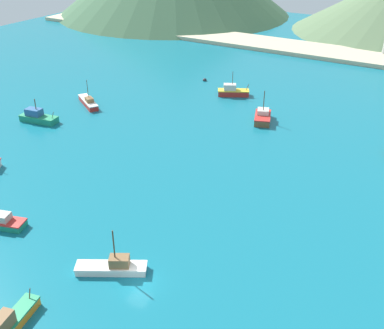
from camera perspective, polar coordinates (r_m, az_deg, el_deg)
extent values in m
cube|color=#146B7F|center=(78.98, 6.53, -1.46)|extent=(260.00, 280.00, 0.50)
cube|color=silver|center=(59.48, -9.77, -12.40)|extent=(8.41, 6.04, 0.77)
cube|color=white|center=(59.17, -9.81, -12.04)|extent=(8.58, 6.16, 0.20)
cube|color=brown|center=(58.51, -8.82, -11.53)|extent=(2.85, 2.54, 1.29)
cylinder|color=#4C3823|center=(56.98, -9.50, -9.51)|extent=(0.17, 0.17, 3.89)
cube|color=red|center=(113.60, 5.05, 8.64)|extent=(7.54, 5.53, 1.22)
cube|color=gold|center=(113.36, 5.06, 8.97)|extent=(7.69, 5.64, 0.20)
cube|color=beige|center=(113.07, 4.62, 9.37)|extent=(3.42, 2.98, 1.40)
cylinder|color=#4C3823|center=(113.27, 6.74, 9.28)|extent=(0.67, 0.43, 1.64)
cylinder|color=#4C3823|center=(112.37, 4.96, 10.45)|extent=(0.12, 0.12, 3.12)
cube|color=orange|center=(55.38, -21.28, -17.97)|extent=(3.75, 8.78, 0.95)
cube|color=#238C5B|center=(54.99, -21.39, -17.55)|extent=(3.83, 8.95, 0.20)
cube|color=brown|center=(53.84, -22.26, -17.60)|extent=(2.08, 3.46, 1.58)
cylinder|color=#4C3823|center=(56.65, -19.12, -14.65)|extent=(0.25, 0.58, 1.29)
cube|color=red|center=(109.85, -12.48, 7.32)|extent=(8.72, 6.47, 1.05)
cube|color=white|center=(109.64, -12.52, 7.62)|extent=(8.89, 6.60, 0.20)
cube|color=brown|center=(108.42, -12.38, 7.71)|extent=(2.72, 2.48, 0.89)
cylinder|color=#4C3823|center=(108.02, -12.58, 8.99)|extent=(0.12, 0.12, 3.99)
cube|color=#198466|center=(103.44, -18.08, 5.25)|extent=(8.38, 4.04, 1.15)
cube|color=#238C5B|center=(103.20, -18.14, 5.59)|extent=(8.54, 4.12, 0.20)
cube|color=#28568C|center=(103.51, -18.65, 6.07)|extent=(3.64, 2.58, 1.44)
cylinder|color=#4C3823|center=(100.79, -16.57, 5.73)|extent=(0.67, 0.23, 1.55)
cylinder|color=#4C3823|center=(102.47, -18.51, 6.97)|extent=(0.19, 0.19, 2.21)
cube|color=#B2ADA3|center=(70.45, -22.15, -5.91)|extent=(2.70, 2.37, 0.99)
cube|color=brown|center=(99.65, 8.56, 5.54)|extent=(5.25, 7.25, 1.26)
cube|color=red|center=(99.37, 8.59, 5.93)|extent=(5.36, 7.40, 0.20)
cube|color=beige|center=(99.92, 8.64, 6.40)|extent=(3.10, 3.20, 0.94)
cylinder|color=#4C3823|center=(98.52, 8.73, 7.68)|extent=(0.17, 0.17, 4.20)
sphere|color=#232328|center=(123.77, 1.55, 10.20)|extent=(1.02, 1.02, 1.02)
cube|color=#C6B793|center=(151.95, 19.98, 12.18)|extent=(247.00, 15.83, 1.20)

